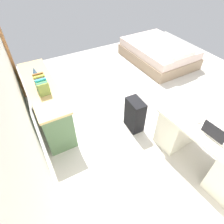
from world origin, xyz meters
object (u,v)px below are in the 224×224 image
Objects in this scene: credenza at (46,103)px; laptop at (215,133)px; bed at (158,53)px; computer_mouse at (199,121)px; suitcase_black at (135,115)px; desk at (204,146)px; figurine_small at (34,70)px.

laptop is (-2.13, -1.68, 0.38)m from credenza.
computer_mouse reaches higher than bed.
computer_mouse is (-0.90, -0.42, 0.43)m from suitcase_black.
bed is at bearing -27.82° from desk.
credenza is at bearing 37.51° from computer_mouse.
bed is 3.13m from computer_mouse.
suitcase_black is at bearing 19.15° from laptop.
laptop is (-0.07, 0.07, 0.40)m from desk.
credenza reaches higher than computer_mouse.
bed is at bearing -76.09° from credenza.
computer_mouse is (0.19, 0.05, 0.36)m from desk.
laptop reaches higher than bed.
desk is 0.41m from laptop.
laptop is 3.05m from figurine_small.
figurine_small reaches higher than computer_mouse.
suitcase_black is 1.08m from computer_mouse.
suitcase_black is 1.87× the size of laptop.
credenza is at bearing -179.79° from figurine_small.
desk is 2.70m from credenza.
computer_mouse is (-1.86, -1.70, 0.35)m from credenza.
credenza is 2.74m from laptop.
laptop is at bearing -146.52° from figurine_small.
computer_mouse is 2.85m from figurine_small.
bed is at bearing -28.28° from laptop.
computer_mouse reaches higher than suitcase_black.
bed is at bearing -46.15° from suitcase_black.
credenza is 2.93× the size of suitcase_black.
laptop is (-1.16, -0.40, 0.47)m from suitcase_black.
desk is 0.83× the size of credenza.
credenza is 5.49× the size of laptop.
laptop is at bearing 170.98° from computer_mouse.
desk reaches higher than bed.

